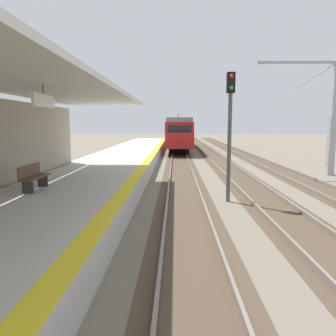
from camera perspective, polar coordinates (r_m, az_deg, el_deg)
The scene contains 8 objects.
station_platform at distance 14.16m, azimuth -15.13°, elevation -3.53°, with size 5.00×80.00×0.91m.
track_pair_nearest_platform at distance 17.59m, azimuth 2.61°, elevation -2.42°, with size 2.34×120.00×0.16m.
track_pair_middle at distance 17.99m, azimuth 13.51°, elevation -2.40°, with size 2.34×120.00×0.16m.
track_pair_far_side at distance 19.00m, azimuth 23.59°, elevation -2.30°, with size 2.34×120.00×0.16m.
approaching_train at distance 40.48m, azimuth 1.91°, elevation 6.39°, with size 2.93×19.60×4.76m.
rail_signal_post at distance 13.11m, azimuth 11.00°, elevation 7.78°, with size 0.32×0.34×5.20m.
catenary_pylon_far_side at distance 22.28m, azimuth 26.72°, elevation 8.10°, with size 5.00×0.40×7.50m.
platform_bench at distance 12.03m, azimuth -22.98°, elevation -1.38°, with size 0.45×1.60×0.88m.
Camera 1 is at (1.50, 2.69, 3.16)m, focal length 34.06 mm.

